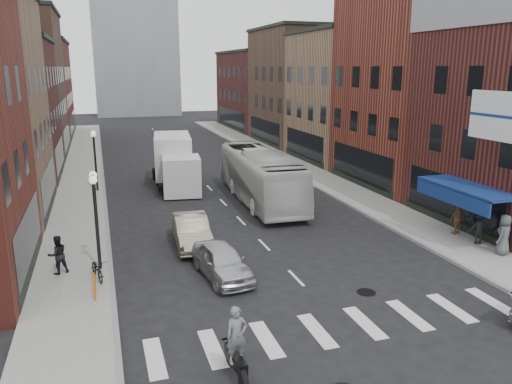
% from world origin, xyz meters
% --- Properties ---
extents(ground, '(160.00, 160.00, 0.00)m').
position_xyz_m(ground, '(0.00, 0.00, 0.00)').
color(ground, black).
rests_on(ground, ground).
extents(sidewalk_left, '(3.00, 74.00, 0.15)m').
position_xyz_m(sidewalk_left, '(-8.50, 22.00, 0.07)').
color(sidewalk_left, gray).
rests_on(sidewalk_left, ground).
extents(sidewalk_right, '(3.00, 74.00, 0.15)m').
position_xyz_m(sidewalk_right, '(8.50, 22.00, 0.07)').
color(sidewalk_right, gray).
rests_on(sidewalk_right, ground).
extents(curb_left, '(0.20, 74.00, 0.16)m').
position_xyz_m(curb_left, '(-7.00, 22.00, 0.00)').
color(curb_left, gray).
rests_on(curb_left, ground).
extents(curb_right, '(0.20, 74.00, 0.16)m').
position_xyz_m(curb_right, '(7.00, 22.00, 0.00)').
color(curb_right, gray).
rests_on(curb_right, ground).
extents(crosswalk_stripes, '(12.00, 2.20, 0.01)m').
position_xyz_m(crosswalk_stripes, '(0.00, -3.00, 0.00)').
color(crosswalk_stripes, silver).
rests_on(crosswalk_stripes, ground).
extents(bldg_left_far_a, '(10.30, 12.20, 13.30)m').
position_xyz_m(bldg_left_far_a, '(-14.99, 35.00, 6.65)').
color(bldg_left_far_a, brown).
rests_on(bldg_left_far_a, ground).
extents(bldg_left_far_b, '(10.30, 16.20, 11.30)m').
position_xyz_m(bldg_left_far_b, '(-14.99, 49.00, 5.65)').
color(bldg_left_far_b, maroon).
rests_on(bldg_left_far_b, ground).
extents(bldg_right_mid_a, '(10.30, 10.20, 14.30)m').
position_xyz_m(bldg_right_mid_a, '(15.00, 14.00, 7.15)').
color(bldg_right_mid_a, maroon).
rests_on(bldg_right_mid_a, ground).
extents(bldg_right_mid_b, '(10.30, 10.20, 11.30)m').
position_xyz_m(bldg_right_mid_b, '(14.99, 24.00, 5.65)').
color(bldg_right_mid_b, '#8A674C').
rests_on(bldg_right_mid_b, ground).
extents(bldg_right_far_a, '(10.30, 12.20, 12.30)m').
position_xyz_m(bldg_right_far_a, '(14.99, 35.00, 6.15)').
color(bldg_right_far_a, brown).
rests_on(bldg_right_far_a, ground).
extents(bldg_right_far_b, '(10.30, 16.20, 10.30)m').
position_xyz_m(bldg_right_far_b, '(14.99, 49.00, 5.15)').
color(bldg_right_far_b, '#4B1C1A').
rests_on(bldg_right_far_b, ground).
extents(awning_blue, '(1.80, 5.00, 0.78)m').
position_xyz_m(awning_blue, '(8.93, 2.50, 2.63)').
color(awning_blue, navy).
rests_on(awning_blue, ground).
extents(billboard_sign, '(1.52, 3.00, 3.70)m').
position_xyz_m(billboard_sign, '(8.59, 0.50, 6.13)').
color(billboard_sign, black).
rests_on(billboard_sign, ground).
extents(streetlamp_near, '(0.32, 1.22, 4.11)m').
position_xyz_m(streetlamp_near, '(-7.40, 4.00, 2.91)').
color(streetlamp_near, black).
rests_on(streetlamp_near, ground).
extents(streetlamp_far, '(0.32, 1.22, 4.11)m').
position_xyz_m(streetlamp_far, '(-7.40, 18.00, 2.91)').
color(streetlamp_far, black).
rests_on(streetlamp_far, ground).
extents(bike_rack, '(0.08, 0.68, 0.80)m').
position_xyz_m(bike_rack, '(-7.60, 1.30, 0.55)').
color(bike_rack, '#D8590C').
rests_on(bike_rack, sidewalk_left).
extents(box_truck, '(3.06, 8.28, 3.50)m').
position_xyz_m(box_truck, '(-2.15, 18.11, 1.73)').
color(box_truck, silver).
rests_on(box_truck, ground).
extents(motorcycle_rider, '(0.61, 2.08, 2.11)m').
position_xyz_m(motorcycle_rider, '(-4.00, -4.67, 0.99)').
color(motorcycle_rider, black).
rests_on(motorcycle_rider, ground).
extents(transit_bus, '(3.15, 11.56, 3.19)m').
position_xyz_m(transit_bus, '(2.29, 12.67, 1.60)').
color(transit_bus, silver).
rests_on(transit_bus, ground).
extents(sedan_left_near, '(2.04, 4.10, 1.34)m').
position_xyz_m(sedan_left_near, '(-2.76, 1.99, 0.67)').
color(sedan_left_near, silver).
rests_on(sedan_left_near, ground).
extents(sedan_left_far, '(1.73, 4.40, 1.43)m').
position_xyz_m(sedan_left_far, '(-3.26, 6.00, 0.71)').
color(sedan_left_far, '#AFA98E').
rests_on(sedan_left_far, ground).
extents(parked_bicycle, '(0.87, 1.60, 0.80)m').
position_xyz_m(parked_bicycle, '(-7.50, 2.97, 0.55)').
color(parked_bicycle, black).
rests_on(parked_bicycle, sidewalk_left).
extents(ped_left_solo, '(0.87, 0.70, 1.57)m').
position_xyz_m(ped_left_solo, '(-8.96, 3.98, 0.94)').
color(ped_left_solo, black).
rests_on(ped_left_solo, sidewalk_left).
extents(ped_right_a, '(1.10, 0.78, 1.55)m').
position_xyz_m(ped_right_a, '(9.41, 1.79, 0.92)').
color(ped_right_a, black).
rests_on(ped_right_a, sidewalk_right).
extents(ped_right_b, '(0.99, 0.58, 1.60)m').
position_xyz_m(ped_right_b, '(9.40, 3.23, 0.95)').
color(ped_right_b, '#866044').
rests_on(ped_right_b, sidewalk_right).
extents(ped_right_c, '(1.04, 0.90, 1.80)m').
position_xyz_m(ped_right_c, '(9.47, 0.34, 1.05)').
color(ped_right_c, '#4F5356').
rests_on(ped_right_c, sidewalk_right).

